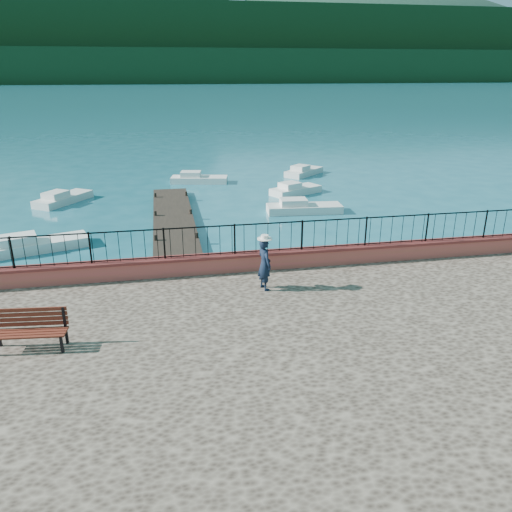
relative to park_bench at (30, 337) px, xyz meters
name	(u,v)px	position (x,y,z in m)	size (l,w,h in m)	color
ground	(268,363)	(5.67, 0.17, -1.49)	(2000.00, 2000.00, 0.00)	#19596B
parapet	(244,261)	(5.67, 3.87, 0.00)	(28.00, 0.46, 0.58)	#B94345
railing	(244,239)	(5.67, 3.87, 0.77)	(27.00, 0.05, 0.95)	black
dock	(175,229)	(3.67, 12.17, -1.34)	(2.00, 16.00, 0.30)	#2D231C
far_forest	(159,66)	(5.67, 300.17, 7.51)	(900.00, 60.00, 18.00)	black
foothills	(157,46)	(5.67, 360.17, 20.51)	(900.00, 120.00, 44.00)	black
companion_hill	(354,76)	(225.67, 560.17, -1.49)	(448.00, 384.00, 180.00)	#142D23
park_bench	(30,337)	(0.00, 0.00, 0.00)	(1.74, 0.72, 0.94)	black
person	(265,264)	(6.01, 2.28, 0.49)	(0.57, 0.37, 1.56)	black
hat	(265,237)	(6.01, 2.28, 1.33)	(0.44, 0.44, 0.12)	white
boat_0	(34,242)	(-2.32, 10.64, -1.09)	(4.36, 1.30, 0.80)	white
boat_1	(304,205)	(10.73, 14.35, -1.09)	(4.03, 1.30, 0.80)	silver
boat_2	(296,187)	(11.40, 18.65, -1.09)	(3.26, 1.30, 0.80)	silver
boat_3	(63,196)	(-2.48, 19.03, -1.09)	(3.66, 1.30, 0.80)	silver
boat_4	(199,177)	(5.75, 23.04, -1.09)	(3.80, 1.30, 0.80)	silver
boat_5	(304,169)	(13.56, 24.33, -1.09)	(3.40, 1.30, 0.80)	silver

